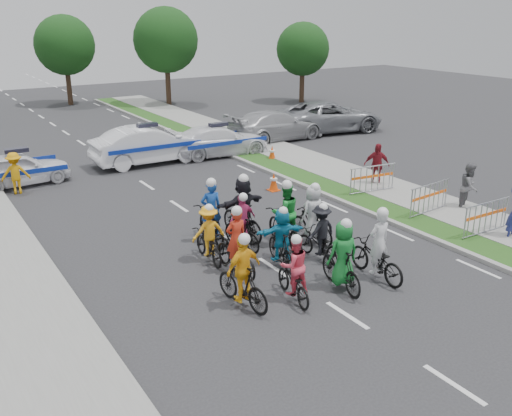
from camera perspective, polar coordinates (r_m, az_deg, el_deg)
ground at (r=13.36m, az=9.09°, el=-10.56°), size 90.00×90.00×0.00m
curb_right at (r=19.86m, az=10.79°, el=-0.28°), size 0.20×60.00×0.12m
grass_strip at (r=20.32m, az=12.24°, el=0.06°), size 1.20×60.00×0.11m
sidewalk_right at (r=21.57m, az=15.69°, el=0.92°), size 2.40×60.00×0.13m
sidewalk_left at (r=15.11m, az=-24.03°, el=-8.13°), size 3.00×60.00×0.13m
rider_0 at (r=14.93m, az=12.00°, el=-4.62°), size 0.72×1.95×1.97m
rider_1 at (r=14.18m, az=8.59°, el=-5.35°), size 0.86×1.85×1.89m
rider_2 at (r=13.60m, az=3.76°, el=-6.73°), size 0.88×1.75×1.70m
rider_3 at (r=13.23m, az=-1.32°, el=-7.07°), size 0.99×1.83×1.87m
rider_4 at (r=15.78m, az=6.44°, el=-2.94°), size 0.99×1.71×1.68m
rider_5 at (r=15.33m, az=2.53°, el=-3.25°), size 1.41×1.68×1.70m
rider_6 at (r=14.92m, az=-2.06°, el=-4.30°), size 0.68×1.87×1.89m
rider_7 at (r=16.85m, az=5.65°, el=-1.17°), size 0.83×1.83×1.88m
rider_8 at (r=16.60m, az=2.89°, el=-1.36°), size 0.95×2.06×2.03m
rider_9 at (r=16.38m, az=-1.41°, el=-1.92°), size 0.90×1.68×1.73m
rider_10 at (r=15.64m, az=-4.78°, el=-3.08°), size 0.97×1.69×1.69m
rider_11 at (r=17.05m, az=-1.36°, el=-0.40°), size 1.67×2.00×2.06m
rider_12 at (r=16.92m, az=-4.54°, el=-1.30°), size 0.94×2.04×2.01m
police_car_0 at (r=24.31m, az=-22.65°, el=3.64°), size 4.00×1.90×1.32m
police_car_1 at (r=26.10m, az=-10.70°, el=6.19°), size 5.07×1.79×1.67m
police_car_2 at (r=27.24m, az=-3.74°, el=6.73°), size 5.01×2.48×1.40m
civilian_sedan at (r=30.38m, az=1.97°, el=8.25°), size 5.53×2.44×1.58m
civilian_suv at (r=32.84m, az=7.31°, el=9.05°), size 6.56×3.87×1.71m
spectator_1 at (r=20.89m, az=20.55°, el=2.00°), size 0.99×0.89×1.66m
spectator_2 at (r=22.74m, az=11.97°, el=4.23°), size 1.06×0.90×1.71m
marshal_hiviz at (r=23.17m, az=-22.93°, el=3.23°), size 1.10×0.75×1.58m
barrier_0 at (r=18.65m, az=21.99°, el=-1.06°), size 2.00×0.51×1.12m
barrier_1 at (r=19.93m, az=16.92°, el=0.79°), size 2.04×0.70×1.12m
barrier_2 at (r=21.71m, az=11.54°, el=2.74°), size 2.05×0.74×1.12m
cone_0 at (r=21.84m, az=1.78°, el=2.63°), size 0.40×0.40×0.70m
cone_1 at (r=26.28m, az=1.62°, el=5.50°), size 0.40×0.40×0.70m
tree_1 at (r=42.13m, az=-9.00°, el=16.25°), size 4.55×4.55×6.82m
tree_2 at (r=43.25m, az=4.70°, el=15.55°), size 3.85×3.85×5.77m
tree_4 at (r=43.99m, az=-18.59°, el=15.18°), size 4.20×4.20×6.30m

